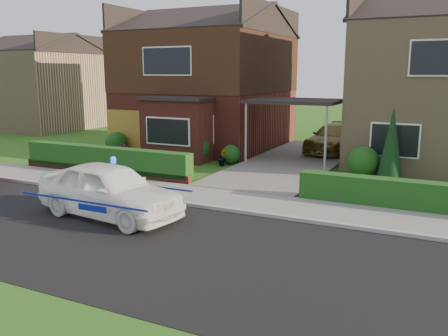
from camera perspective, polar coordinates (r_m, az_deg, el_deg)
The scene contains 22 objects.
ground at distance 11.33m, azimuth -9.00°, elevation -8.85°, with size 120.00×120.00×0.00m, color #285316.
road at distance 11.33m, azimuth -9.00°, elevation -8.85°, with size 60.00×6.00×0.02m, color black.
kerb at distance 13.79m, azimuth -1.73°, elevation -4.74°, with size 60.00×0.16×0.12m, color #9E9993.
sidewalk at distance 14.70m, azimuth 0.17°, elevation -3.76°, with size 60.00×2.00×0.10m, color slate.
driveway at distance 20.97m, azimuth 8.41°, elevation 0.76°, with size 3.80×12.00×0.12m, color #666059.
house_left at distance 25.54m, azimuth -1.97°, elevation 11.23°, with size 7.50×9.53×7.25m.
carport_link at distance 20.61m, azimuth 8.58°, elevation 7.85°, with size 3.80×3.00×2.77m.
garage_door at distance 23.73m, azimuth -11.71°, elevation 4.30°, with size 2.20×0.10×2.10m, color olive.
dwarf_wall at distance 18.77m, azimuth -14.33°, elevation -0.36°, with size 7.70×0.25×0.36m, color maroon.
hedge_left at distance 18.92m, azimuth -14.01°, elevation -0.81°, with size 7.50×0.55×0.90m, color #133D14.
hedge_right at distance 14.56m, azimuth 23.61°, elevation -5.10°, with size 7.50×0.55×0.80m, color #133D14.
shrub_left_far at distance 23.59m, azimuth -12.83°, elevation 2.96°, with size 1.08×1.08×1.08m, color #133D14.
shrub_left_mid at distance 20.90m, azimuth -3.50°, elevation 2.50°, with size 1.32×1.32×1.32m, color #133D14.
shrub_left_near at distance 20.48m, azimuth 0.83°, elevation 1.65°, with size 0.84×0.84×0.84m, color #133D14.
shrub_right_near at distance 18.61m, azimuth 16.37°, elevation 0.75°, with size 1.20×1.20×1.20m, color #133D14.
conifer_a at distance 18.16m, azimuth 19.49°, elevation 2.55°, with size 0.90×0.90×2.60m, color black.
neighbour_left at distance 35.99m, azimuth -20.95°, elevation 8.63°, with size 6.50×7.00×5.20m, color tan.
police_car at distance 13.27m, azimuth -13.64°, elevation -2.65°, with size 4.03×4.56×1.66m.
driveway_car at distance 23.57m, azimuth 13.10°, elevation 3.53°, with size 1.84×4.53×1.32m, color brown.
potted_plant_a at distance 21.56m, azimuth -16.90°, elevation 1.45°, with size 0.36×0.25×0.69m, color gray.
potted_plant_b at distance 20.00m, azimuth -0.16°, elevation 1.26°, with size 0.41×0.33×0.74m, color gray.
potted_plant_c at distance 21.81m, azimuth -11.94°, elevation 1.91°, with size 0.43×0.43×0.76m, color gray.
Camera 1 is at (6.17, -8.67, 3.90)m, focal length 38.00 mm.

